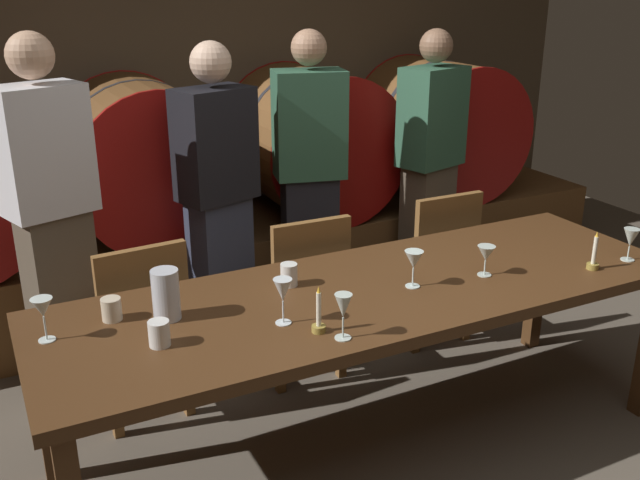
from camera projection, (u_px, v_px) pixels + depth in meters
ground_plane at (414, 479)px, 2.96m from camera, size 7.40×7.40×0.00m
back_wall at (200, 77)px, 4.69m from camera, size 5.69×0.24×2.66m
barrel_shelf at (236, 257)px, 4.61m from camera, size 5.13×0.90×0.50m
wine_barrel_center_left at (143, 160)px, 4.13m from camera, size 0.92×0.90×0.92m
wine_barrel_center_right at (310, 141)px, 4.59m from camera, size 0.92×0.90×0.92m
wine_barrel_far_right at (438, 127)px, 5.01m from camera, size 0.92×0.90×0.92m
dining_table at (371, 303)px, 2.96m from camera, size 2.72×0.86×0.75m
chair_left at (140, 322)px, 3.24m from camera, size 0.43×0.43×0.88m
chair_center at (303, 289)px, 3.57m from camera, size 0.41×0.41×0.88m
chair_right at (434, 259)px, 3.95m from camera, size 0.40×0.40×0.88m
guest_far_left at (53, 222)px, 3.29m from camera, size 0.44×0.35×1.74m
guest_center_left at (218, 202)px, 3.71m from camera, size 0.43×0.34×1.67m
guest_center_right at (310, 183)px, 3.99m from camera, size 0.43×0.32×1.70m
guest_far_right at (430, 169)px, 4.34m from camera, size 0.43×0.33×1.68m
candle_left at (319, 320)px, 2.56m from camera, size 0.05×0.05×0.18m
candle_right at (593, 259)px, 3.11m from camera, size 0.05×0.05×0.17m
pitcher at (166, 295)px, 2.65m from camera, size 0.10×0.10×0.20m
wine_glass_far_left at (42, 309)px, 2.48m from camera, size 0.08×0.08×0.16m
wine_glass_left at (283, 291)px, 2.60m from camera, size 0.07×0.07×0.18m
wine_glass_center_left at (343, 307)px, 2.49m from camera, size 0.06×0.06×0.17m
wine_glass_center_right at (414, 261)px, 2.91m from camera, size 0.08×0.08×0.16m
wine_glass_right at (486, 254)px, 3.03m from camera, size 0.08×0.08×0.13m
wine_glass_far_right at (631, 239)px, 3.19m from camera, size 0.07×0.07×0.15m
cup_left at (111, 309)px, 2.65m from camera, size 0.07×0.07×0.09m
cup_center at (159, 333)px, 2.47m from camera, size 0.07×0.07×0.09m
cup_right at (289, 275)px, 2.95m from camera, size 0.07×0.07×0.10m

